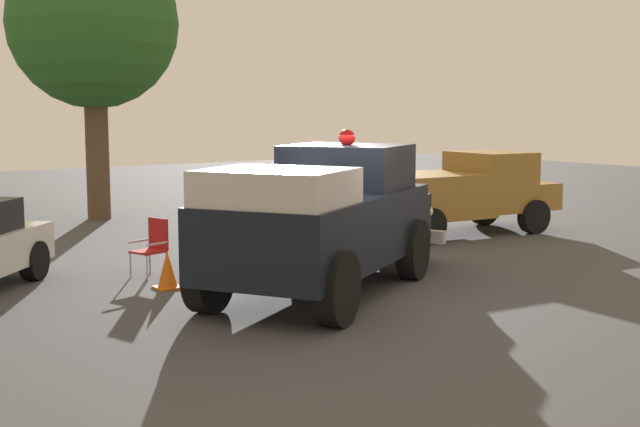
{
  "coord_description": "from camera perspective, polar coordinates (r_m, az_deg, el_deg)",
  "views": [
    {
      "loc": [
        10.49,
        -7.7,
        2.96
      ],
      "look_at": [
        -0.32,
        0.04,
        1.3
      ],
      "focal_mm": 47.83,
      "sensor_mm": 36.0,
      "label": 1
    }
  ],
  "objects": [
    {
      "name": "ground_plane",
      "position": [
        13.35,
        0.68,
        -5.68
      ],
      "size": [
        60.0,
        60.0,
        0.0
      ],
      "primitive_type": "plane",
      "color": "#424244"
    },
    {
      "name": "vintage_fire_truck",
      "position": [
        13.62,
        0.39,
        -0.3
      ],
      "size": [
        4.94,
        6.21,
        2.59
      ],
      "color": "black",
      "rests_on": "ground"
    },
    {
      "name": "parked_pickup",
      "position": [
        20.25,
        9.43,
        1.46
      ],
      "size": [
        2.39,
        4.94,
        1.9
      ],
      "color": "black",
      "rests_on": "ground"
    },
    {
      "name": "lawn_chair_by_car",
      "position": [
        15.22,
        -11.09,
        -1.95
      ],
      "size": [
        0.62,
        0.62,
        1.02
      ],
      "color": "#B7BABF",
      "rests_on": "ground"
    },
    {
      "name": "spectator_standing",
      "position": [
        17.16,
        0.24,
        0.46
      ],
      "size": [
        0.63,
        0.41,
        1.68
      ],
      "color": "#2D334C",
      "rests_on": "ground"
    },
    {
      "name": "oak_tree_right",
      "position": [
        23.34,
        -14.93,
        12.07
      ],
      "size": [
        4.4,
        4.4,
        7.31
      ],
      "color": "brown",
      "rests_on": "ground"
    },
    {
      "name": "traffic_cone",
      "position": [
        14.19,
        -10.18,
        -3.75
      ],
      "size": [
        0.4,
        0.4,
        0.64
      ],
      "color": "orange",
      "rests_on": "ground"
    }
  ]
}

